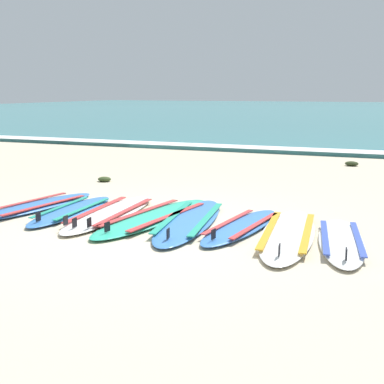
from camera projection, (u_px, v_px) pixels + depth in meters
ground_plane at (150, 228)px, 6.16m from camera, size 80.00×80.00×0.00m
sea at (358, 111)px, 40.67m from camera, size 80.00×60.00×0.10m
wave_foam_strip at (285, 150)px, 13.65m from camera, size 80.00×0.85×0.11m
surfboard_0 at (36, 206)px, 7.17m from camera, size 0.89×2.18×0.18m
surfboard_1 at (72, 210)px, 6.90m from camera, size 0.55×1.93×0.18m
surfboard_2 at (111, 213)px, 6.77m from camera, size 0.68×2.32×0.18m
surfboard_3 at (155, 217)px, 6.55m from camera, size 0.97×2.48×0.18m
surfboard_4 at (189, 220)px, 6.38m from camera, size 0.91×2.47×0.18m
surfboard_5 at (242, 226)px, 6.10m from camera, size 0.75×1.96×0.18m
surfboard_6 at (288, 234)px, 5.79m from camera, size 0.81×2.40×0.18m
surfboard_7 at (341, 241)px, 5.52m from camera, size 0.76×1.96×0.18m
seaweed_clump_near_shoreline at (352, 164)px, 11.22m from camera, size 0.29×0.23×0.10m
seaweed_clump_mid_sand at (104, 179)px, 9.30m from camera, size 0.25×0.20×0.09m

